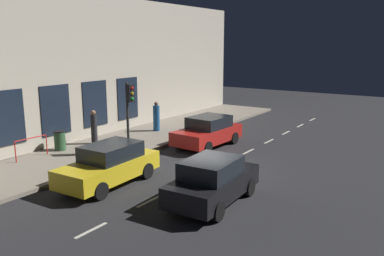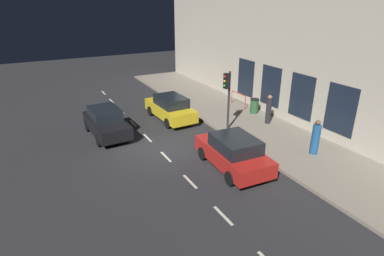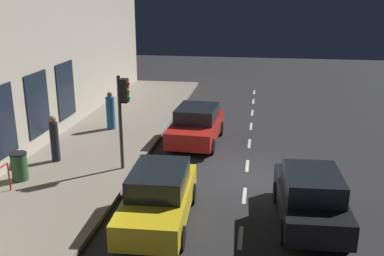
{
  "view_description": "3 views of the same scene",
  "coord_description": "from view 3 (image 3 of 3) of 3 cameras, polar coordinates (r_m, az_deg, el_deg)",
  "views": [
    {
      "loc": [
        -8.41,
        14.07,
        5.33
      ],
      "look_at": [
        1.45,
        -0.65,
        1.57
      ],
      "focal_mm": 37.25,
      "sensor_mm": 36.0,
      "label": 1
    },
    {
      "loc": [
        -5.4,
        -13.99,
        7.3
      ],
      "look_at": [
        1.67,
        -0.62,
        1.09
      ],
      "focal_mm": 29.68,
      "sensor_mm": 36.0,
      "label": 2
    },
    {
      "loc": [
        -0.32,
        14.82,
        6.36
      ],
      "look_at": [
        1.99,
        -0.09,
        1.69
      ],
      "focal_mm": 41.44,
      "sensor_mm": 36.0,
      "label": 3
    }
  ],
  "objects": [
    {
      "name": "ground_plane",
      "position": [
        16.13,
        7.0,
        -6.17
      ],
      "size": [
        60.0,
        60.0,
        0.0
      ],
      "primitive_type": "plane",
      "color": "#28282B"
    },
    {
      "name": "sidewalk",
      "position": [
        17.38,
        -14.1,
        -4.55
      ],
      "size": [
        4.5,
        32.0,
        0.15
      ],
      "color": "gray",
      "rests_on": "ground"
    },
    {
      "name": "building_facade",
      "position": [
        17.56,
        -22.81,
        8.1
      ],
      "size": [
        0.65,
        32.0,
        7.99
      ],
      "color": "beige",
      "rests_on": "ground"
    },
    {
      "name": "lane_centre_line",
      "position": [
        17.05,
        7.13,
        -4.84
      ],
      "size": [
        0.12,
        27.2,
        0.01
      ],
      "color": "beige",
      "rests_on": "ground"
    },
    {
      "name": "traffic_light",
      "position": [
        15.73,
        -8.87,
        3.1
      ],
      "size": [
        0.47,
        0.32,
        3.43
      ],
      "color": "#2D2D30",
      "rests_on": "sidewalk"
    },
    {
      "name": "parked_car_0",
      "position": [
        12.75,
        -4.32,
        -8.77
      ],
      "size": [
        1.96,
        4.3,
        1.58
      ],
      "rotation": [
        0.0,
        0.0,
        0.04
      ],
      "color": "gold",
      "rests_on": "ground"
    },
    {
      "name": "parked_car_1",
      "position": [
        13.1,
        14.99,
        -8.61
      ],
      "size": [
        1.97,
        4.02,
        1.58
      ],
      "rotation": [
        0.0,
        0.0,
        3.19
      ],
      "color": "black",
      "rests_on": "ground"
    },
    {
      "name": "parked_car_2",
      "position": [
        19.27,
        0.58,
        0.39
      ],
      "size": [
        2.14,
        4.2,
        1.58
      ],
      "rotation": [
        0.0,
        0.0,
        -0.05
      ],
      "color": "red",
      "rests_on": "ground"
    },
    {
      "name": "pedestrian_0",
      "position": [
        21.05,
        -10.45,
        2.05
      ],
      "size": [
        0.52,
        0.52,
        1.77
      ],
      "rotation": [
        0.0,
        0.0,
        1.14
      ],
      "color": "#1E5189",
      "rests_on": "sidewalk"
    },
    {
      "name": "pedestrian_1",
      "position": [
        17.52,
        -17.27,
        -1.42
      ],
      "size": [
        0.4,
        0.4,
        1.79
      ],
      "rotation": [
        0.0,
        0.0,
        4.43
      ],
      "color": "#232328",
      "rests_on": "sidewalk"
    },
    {
      "name": "trash_bin",
      "position": [
        16.28,
        -21.32,
        -4.61
      ],
      "size": [
        0.57,
        0.57,
        0.98
      ],
      "color": "#2D5633",
      "rests_on": "sidewalk"
    }
  ]
}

